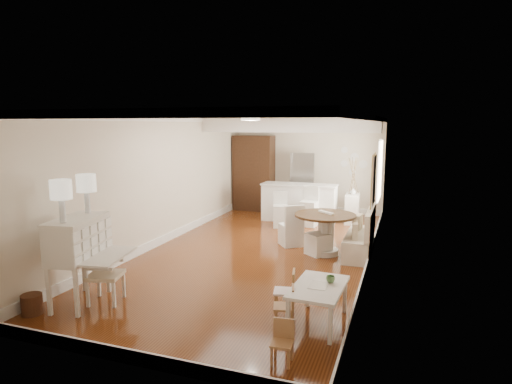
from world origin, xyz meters
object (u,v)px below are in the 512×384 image
Objects in this scene: slip_chair_near at (319,234)px; pantry_cabinet at (254,173)px; wicker_basket at (32,304)px; bar_stool_left at (280,210)px; bar_stool_right at (309,206)px; kids_table at (318,305)px; secretary_bureau at (79,261)px; breakfast_counter at (299,203)px; kids_chair_b at (284,291)px; fridge at (314,184)px; kids_chair_c at (282,343)px; slip_chair_far at (291,225)px; dining_table at (325,234)px; gustavian_armchair at (105,274)px; sideboard at (352,208)px; kids_chair_a at (284,306)px.

pantry_cabinet is at bearing 164.85° from slip_chair_near.
wicker_basket is 6.39m from bar_stool_left.
kids_table is at bearing -70.24° from bar_stool_right.
secretary_bureau reaches higher than breakfast_counter.
kids_chair_b is at bearing -90.13° from bar_stool_left.
secretary_bureau is 1.44× the size of bar_stool_left.
fridge is at bearing 176.30° from kids_chair_b.
kids_chair_b reaches higher than kids_chair_c.
kids_chair_c is at bearing -80.77° from fridge.
pantry_cabinet is (-2.81, 3.95, 0.71)m from slip_chair_near.
wicker_basket is 5.24m from slip_chair_far.
bar_stool_left is at bearing 72.99° from wicker_basket.
dining_table is at bearing -66.51° from breakfast_counter.
breakfast_counter is 0.61m from bar_stool_right.
slip_chair_far reaches higher than kids_table.
kids_table is at bearing -39.62° from slip_chair_near.
breakfast_counter reaches higher than bar_stool_left.
wicker_basket is (-0.38, -0.54, -0.51)m from secretary_bureau.
gustavian_armchair is 7.51m from fridge.
sideboard is at bearing 53.29° from secretary_bureau.
bar_stool_left reaches higher than kids_chair_a.
bar_stool_right is (1.82, 5.79, 0.09)m from gustavian_armchair.
slip_chair_far is at bearing -114.21° from sideboard.
dining_table is 1.41× the size of slip_chair_near.
kids_chair_c is 7.32m from sideboard.
gustavian_armchair is 0.94× the size of slip_chair_far.
gustavian_armchair is 1.55× the size of kids_chair_a.
kids_chair_c is at bearing -21.69° from secretary_bureau.
pantry_cabinet reaches higher than bar_stool_right.
wicker_basket is at bearing -129.07° from dining_table.
fridge is at bearing 58.93° from bar_stool_left.
wicker_basket is at bearing -164.90° from kids_table.
slip_chair_far is at bearing -178.76° from kids_chair_b.
kids_chair_b is at bearing 157.82° from kids_table.
slip_chair_near reaches higher than wicker_basket.
gustavian_armchair is (0.33, 0.15, -0.22)m from secretary_bureau.
kids_chair_b is 0.70× the size of slip_chair_near.
breakfast_counter is (-1.18, 5.71, 0.21)m from kids_chair_b.
bar_stool_left is (-1.39, 2.01, 0.02)m from slip_chair_near.
gustavian_armchair reaches higher than kids_chair_c.
kids_chair_b is 0.30× the size of breakfast_counter.
dining_table reaches higher than wicker_basket.
kids_chair_a is at bearing -94.81° from sideboard.
slip_chair_far is 4.12m from pantry_cabinet.
breakfast_counter reaches higher than kids_chair_c.
kids_chair_a is at bearing -67.51° from pantry_cabinet.
slip_chair_far reaches higher than kids_chair_a.
bar_stool_left is (-1.50, 1.95, 0.03)m from dining_table.
secretary_bureau is at bearing -89.59° from slip_chair_near.
wicker_basket is 0.27× the size of kids_table.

